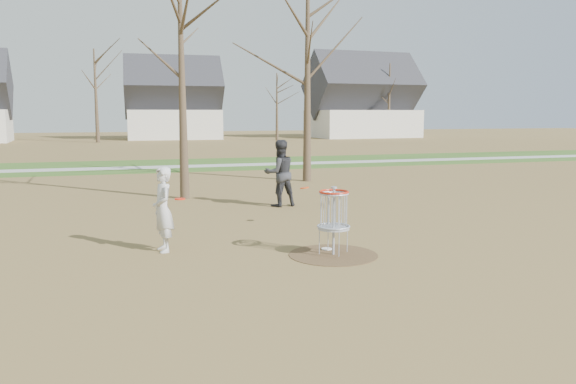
# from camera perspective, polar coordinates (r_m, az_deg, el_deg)

# --- Properties ---
(ground) EXTENTS (160.00, 160.00, 0.00)m
(ground) POSITION_cam_1_polar(r_m,az_deg,el_deg) (11.40, 4.61, -6.39)
(ground) COLOR brown
(ground) RESTS_ON ground
(green_band) EXTENTS (160.00, 8.00, 0.01)m
(green_band) POSITION_cam_1_polar(r_m,az_deg,el_deg) (31.66, -9.37, 2.77)
(green_band) COLOR #2D5119
(green_band) RESTS_ON ground
(footpath) EXTENTS (160.00, 1.50, 0.01)m
(footpath) POSITION_cam_1_polar(r_m,az_deg,el_deg) (30.68, -9.13, 2.63)
(footpath) COLOR #9E9E99
(footpath) RESTS_ON green_band
(dirt_circle) EXTENTS (1.80, 1.80, 0.01)m
(dirt_circle) POSITION_cam_1_polar(r_m,az_deg,el_deg) (11.40, 4.61, -6.36)
(dirt_circle) COLOR #47331E
(dirt_circle) RESTS_ON ground
(player_standing) EXTENTS (0.52, 0.70, 1.75)m
(player_standing) POSITION_cam_1_polar(r_m,az_deg,el_deg) (11.76, -12.59, -1.75)
(player_standing) COLOR silver
(player_standing) RESTS_ON ground
(player_throwing) EXTENTS (1.08, 0.89, 2.04)m
(player_throwing) POSITION_cam_1_polar(r_m,az_deg,el_deg) (17.12, -0.86, 1.93)
(player_throwing) COLOR #2D2E32
(player_throwing) RESTS_ON ground
(disc_grounded) EXTENTS (0.22, 0.22, 0.02)m
(disc_grounded) POSITION_cam_1_polar(r_m,az_deg,el_deg) (11.81, 3.95, -5.78)
(disc_grounded) COLOR white
(disc_grounded) RESTS_ON dirt_circle
(discs_in_play) EXTENTS (3.48, 2.00, 0.16)m
(discs_in_play) POSITION_cam_1_polar(r_m,az_deg,el_deg) (12.76, -3.72, -0.05)
(discs_in_play) COLOR #F8430D
(discs_in_play) RESTS_ON ground
(disc_golf_basket) EXTENTS (0.64, 0.64, 1.35)m
(disc_golf_basket) POSITION_cam_1_polar(r_m,az_deg,el_deg) (11.21, 4.67, -1.86)
(disc_golf_basket) COLOR #9EA3AD
(disc_golf_basket) RESTS_ON ground
(bare_trees) EXTENTS (52.62, 44.98, 9.00)m
(bare_trees) POSITION_cam_1_polar(r_m,az_deg,el_deg) (46.50, -9.73, 10.98)
(bare_trees) COLOR #382B1E
(bare_trees) RESTS_ON ground
(houses_row) EXTENTS (56.51, 10.01, 7.26)m
(houses_row) POSITION_cam_1_polar(r_m,az_deg,el_deg) (63.40, -9.29, 8.51)
(houses_row) COLOR silver
(houses_row) RESTS_ON ground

